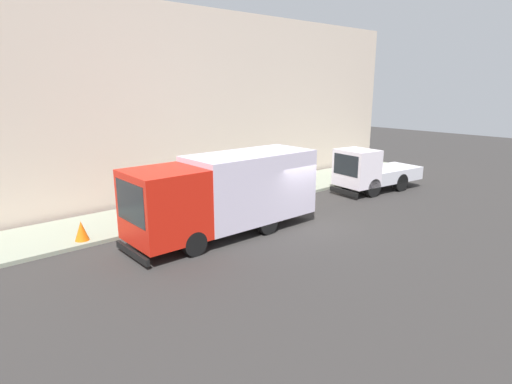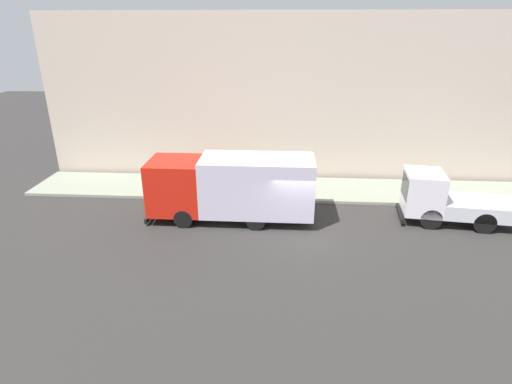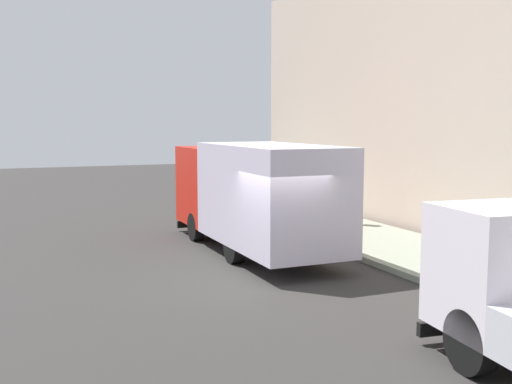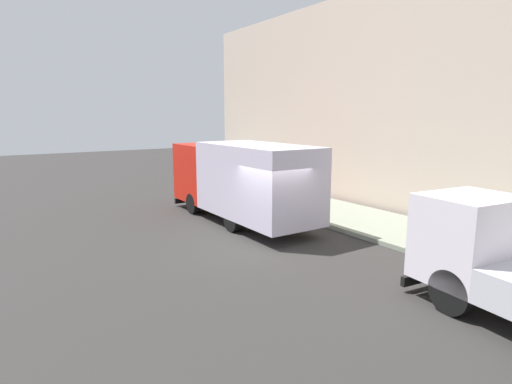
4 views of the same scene
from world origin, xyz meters
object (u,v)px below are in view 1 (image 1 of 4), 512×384
(traffic_cone_orange, at_px, (81,231))
(small_flatbed_truck, at_px, (371,171))
(large_utility_truck, at_px, (226,192))
(pedestrian_walking, at_px, (124,195))

(traffic_cone_orange, bearing_deg, small_flatbed_truck, -98.59)
(large_utility_truck, relative_size, pedestrian_walking, 4.72)
(small_flatbed_truck, bearing_deg, traffic_cone_orange, 87.90)
(pedestrian_walking, bearing_deg, small_flatbed_truck, -79.00)
(pedestrian_walking, height_order, traffic_cone_orange, pedestrian_walking)
(pedestrian_walking, bearing_deg, traffic_cone_orange, 158.69)
(small_flatbed_truck, xyz_separation_m, traffic_cone_orange, (2.25, 14.88, -0.61))
(large_utility_truck, height_order, traffic_cone_orange, large_utility_truck)
(large_utility_truck, xyz_separation_m, pedestrian_walking, (4.64, 2.13, -0.70))
(small_flatbed_truck, distance_m, pedestrian_walking, 13.01)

